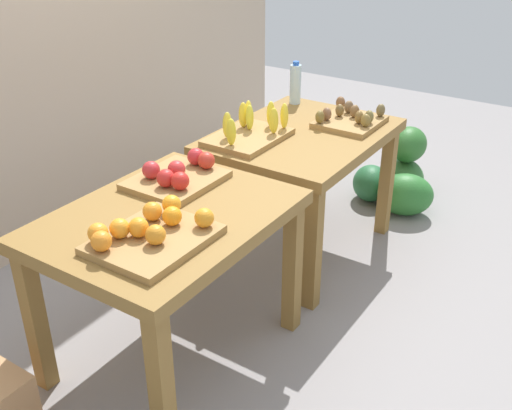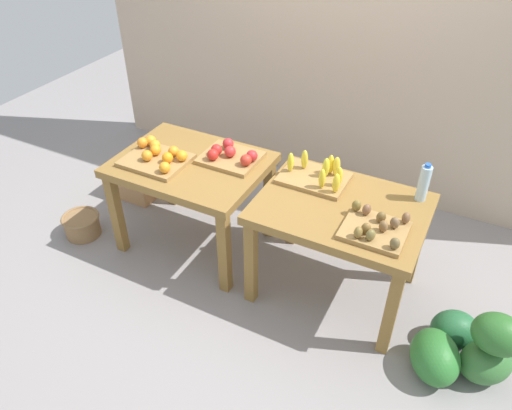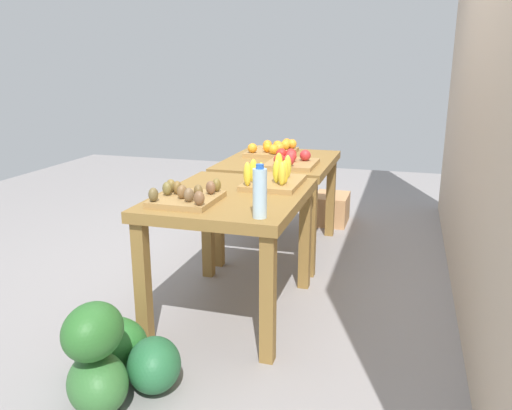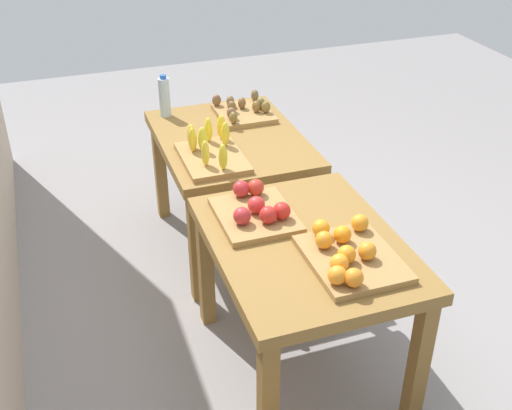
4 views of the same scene
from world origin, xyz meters
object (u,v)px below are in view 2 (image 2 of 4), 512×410
object	(u,v)px
display_table_right	(340,219)
apple_bin	(231,156)
display_table_left	(191,174)
orange_bin	(158,156)
wicker_basket	(82,225)
banana_crate	(317,175)
watermelon_pile	(464,348)
water_bottle	(424,183)
kiwi_bin	(376,228)
cardboard_produce_box	(136,181)

from	to	relation	value
display_table_right	apple_bin	world-z (taller)	apple_bin
display_table_left	orange_bin	size ratio (longest dim) A/B	2.32
wicker_basket	banana_crate	bearing A→B (deg)	16.91
display_table_left	watermelon_pile	world-z (taller)	display_table_left
display_table_right	orange_bin	bearing A→B (deg)	-175.66
apple_bin	water_bottle	bearing A→B (deg)	6.25
banana_crate	kiwi_bin	xyz separation A→B (m)	(0.49, -0.34, -0.01)
display_table_left	orange_bin	xyz separation A→B (m)	(-0.20, -0.10, 0.15)
display_table_right	banana_crate	bearing A→B (deg)	143.39
display_table_right	cardboard_produce_box	distance (m)	2.03
display_table_right	banana_crate	xyz separation A→B (m)	(-0.24, 0.18, 0.15)
wicker_basket	apple_bin	bearing A→B (deg)	24.08
display_table_left	display_table_right	xyz separation A→B (m)	(1.12, 0.00, 0.00)
banana_crate	water_bottle	bearing A→B (deg)	9.24
display_table_left	banana_crate	xyz separation A→B (m)	(0.88, 0.18, 0.15)
apple_bin	display_table_left	bearing A→B (deg)	-149.86
orange_bin	watermelon_pile	xyz separation A→B (m)	(2.22, -0.16, -0.59)
banana_crate	water_bottle	size ratio (longest dim) A/B	1.70
banana_crate	cardboard_produce_box	size ratio (longest dim) A/B	1.10
display_table_left	kiwi_bin	distance (m)	1.39
banana_crate	water_bottle	world-z (taller)	water_bottle
orange_bin	cardboard_produce_box	xyz separation A→B (m)	(-0.63, 0.40, -0.64)
display_table_left	display_table_right	bearing A→B (deg)	0.00
display_table_right	water_bottle	bearing A→B (deg)	34.55
water_bottle	cardboard_produce_box	xyz separation A→B (m)	(-2.36, 0.02, -0.72)
kiwi_bin	cardboard_produce_box	distance (m)	2.34
orange_bin	water_bottle	world-z (taller)	water_bottle
watermelon_pile	wicker_basket	size ratio (longest dim) A/B	2.28
apple_bin	water_bottle	world-z (taller)	water_bottle
display_table_left	water_bottle	xyz separation A→B (m)	(1.53, 0.28, 0.23)
orange_bin	wicker_basket	world-z (taller)	orange_bin
banana_crate	kiwi_bin	size ratio (longest dim) A/B	1.22
display_table_left	banana_crate	world-z (taller)	banana_crate
display_table_right	orange_bin	xyz separation A→B (m)	(-1.32, -0.10, 0.15)
orange_bin	watermelon_pile	distance (m)	2.30
cardboard_produce_box	kiwi_bin	bearing A→B (deg)	-11.90
apple_bin	cardboard_produce_box	distance (m)	1.26
display_table_left	banana_crate	size ratio (longest dim) A/B	2.36
display_table_left	kiwi_bin	bearing A→B (deg)	-6.81
apple_bin	banana_crate	world-z (taller)	banana_crate
water_bottle	display_table_left	bearing A→B (deg)	-169.49
display_table_left	watermelon_pile	bearing A→B (deg)	-7.36
display_table_left	apple_bin	bearing A→B (deg)	30.14
display_table_right	watermelon_pile	world-z (taller)	display_table_right
orange_bin	apple_bin	size ratio (longest dim) A/B	1.09
apple_bin	kiwi_bin	world-z (taller)	apple_bin
apple_bin	orange_bin	bearing A→B (deg)	-151.43
orange_bin	banana_crate	xyz separation A→B (m)	(1.08, 0.28, 0.01)
display_table_left	kiwi_bin	size ratio (longest dim) A/B	2.89
apple_bin	wicker_basket	xyz separation A→B (m)	(-1.10, -0.49, -0.68)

